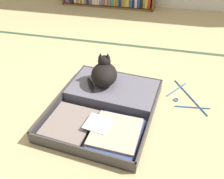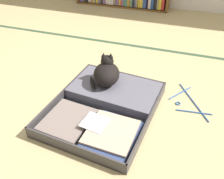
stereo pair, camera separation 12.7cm
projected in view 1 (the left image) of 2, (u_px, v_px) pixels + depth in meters
The scene contains 5 objects.
ground_plane at pixel (90, 101), 1.95m from camera, with size 10.00×10.00×0.00m, color tan.
tatami_border at pixel (118, 44), 2.75m from camera, with size 4.80×0.05×0.00m.
open_suitcase at pixel (107, 104), 1.87m from camera, with size 0.80×0.94×0.09m.
black_cat at pixel (104, 73), 1.96m from camera, with size 0.29×0.31×0.25m.
clothes_hanger at pixel (185, 98), 1.98m from camera, with size 0.33×0.42×0.01m.
Camera 1 is at (0.51, -1.42, 1.25)m, focal length 39.50 mm.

